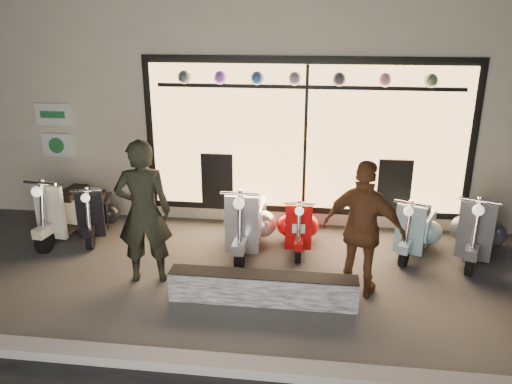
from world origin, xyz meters
TOP-DOWN VIEW (x-y plane):
  - ground at (0.00, 0.00)m, footprint 40.00×40.00m
  - kerb at (0.00, -2.00)m, footprint 40.00×0.25m
  - shop_building at (0.00, 4.98)m, footprint 10.20×6.23m
  - graffiti_barrier at (0.39, -0.65)m, footprint 2.38×0.28m
  - scooter_silver at (-0.03, 0.98)m, footprint 0.50×1.53m
  - scooter_red at (0.75, 1.16)m, footprint 0.43×1.24m
  - scooter_black at (-2.63, 1.20)m, footprint 0.62×1.30m
  - scooter_cream at (-3.01, 1.13)m, footprint 0.60×1.52m
  - scooter_blue at (2.59, 1.20)m, footprint 0.76×1.29m
  - scooter_grey at (3.47, 1.16)m, footprint 0.82×1.47m
  - man at (-1.25, -0.25)m, footprint 0.81×0.62m
  - woman at (1.63, -0.25)m, footprint 1.15×0.78m

SIDE VIEW (x-z plane):
  - ground at x=0.00m, z-range 0.00..0.00m
  - kerb at x=0.00m, z-range 0.00..0.12m
  - graffiti_barrier at x=0.39m, z-range 0.00..0.40m
  - scooter_red at x=0.75m, z-range -0.09..0.80m
  - scooter_black at x=-2.63m, z-range -0.09..0.84m
  - scooter_blue at x=2.59m, z-range -0.09..0.85m
  - scooter_grey at x=3.47m, z-range -0.10..0.96m
  - scooter_cream at x=-3.01m, z-range -0.11..0.97m
  - scooter_silver at x=-0.03m, z-range -0.11..1.00m
  - woman at x=1.63m, z-range 0.00..1.81m
  - man at x=-1.25m, z-range 0.00..2.00m
  - shop_building at x=0.00m, z-range 0.00..4.20m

